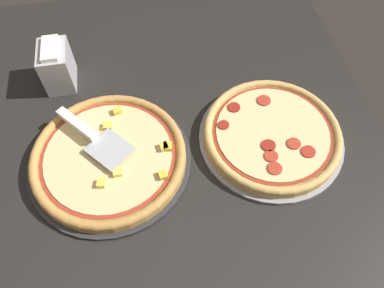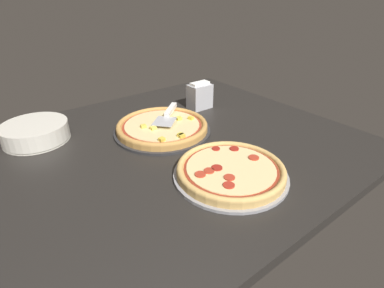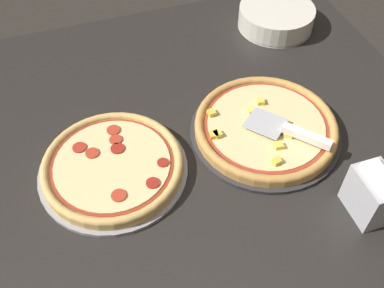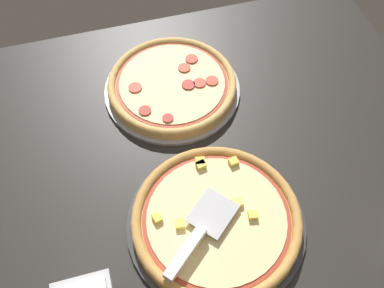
# 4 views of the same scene
# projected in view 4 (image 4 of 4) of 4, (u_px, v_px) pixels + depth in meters

# --- Properties ---
(ground_plane) EXTENTS (1.33, 1.19, 0.04)m
(ground_plane) POSITION_uv_depth(u_px,v_px,m) (199.00, 188.00, 1.07)
(ground_plane) COLOR black
(pizza_pan_front) EXTENTS (0.40, 0.40, 0.01)m
(pizza_pan_front) POSITION_uv_depth(u_px,v_px,m) (216.00, 223.00, 1.00)
(pizza_pan_front) COLOR #2D2D30
(pizza_pan_front) RESTS_ON ground_plane
(pizza_front) EXTENTS (0.37, 0.37, 0.04)m
(pizza_front) POSITION_uv_depth(u_px,v_px,m) (216.00, 219.00, 0.98)
(pizza_front) COLOR #C68E47
(pizza_front) RESTS_ON pizza_pan_front
(pizza_pan_back) EXTENTS (0.37, 0.37, 0.01)m
(pizza_pan_back) POSITION_uv_depth(u_px,v_px,m) (172.00, 89.00, 1.22)
(pizza_pan_back) COLOR #939399
(pizza_pan_back) RESTS_ON ground_plane
(pizza_back) EXTENTS (0.34, 0.34, 0.03)m
(pizza_back) POSITION_uv_depth(u_px,v_px,m) (172.00, 84.00, 1.20)
(pizza_back) COLOR #DBAD60
(pizza_back) RESTS_ON pizza_pan_back
(serving_spatula) EXTENTS (0.20, 0.19, 0.02)m
(serving_spatula) POSITION_uv_depth(u_px,v_px,m) (193.00, 242.00, 0.92)
(serving_spatula) COLOR #B7B7BC
(serving_spatula) RESTS_ON pizza_front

